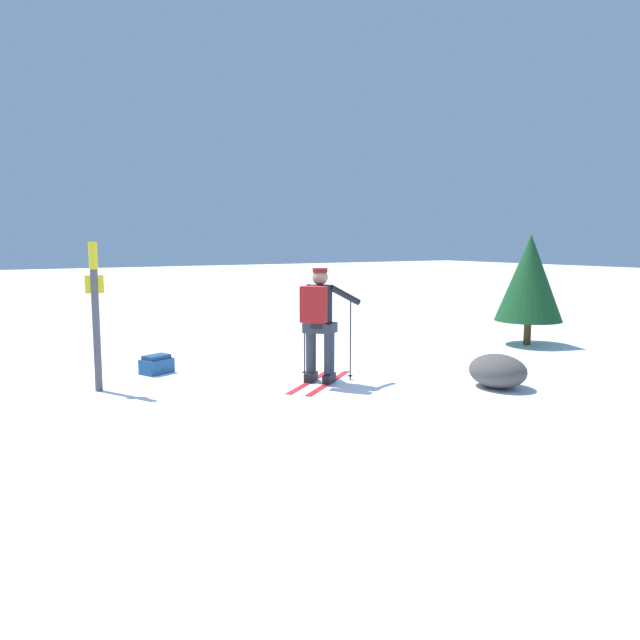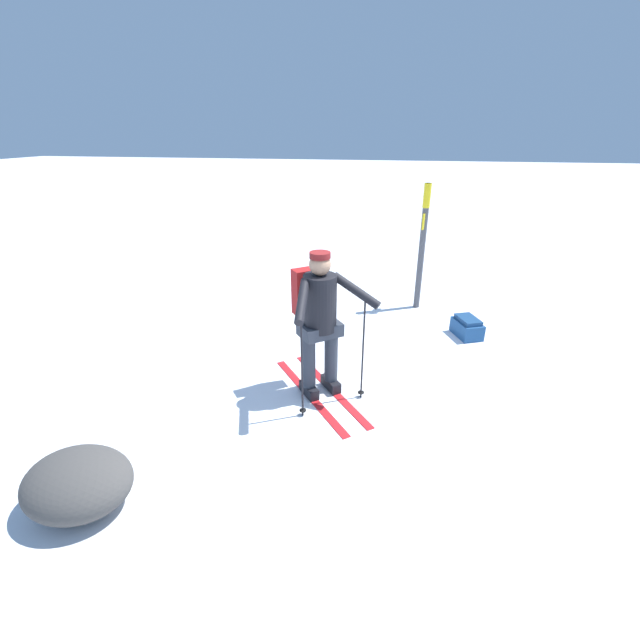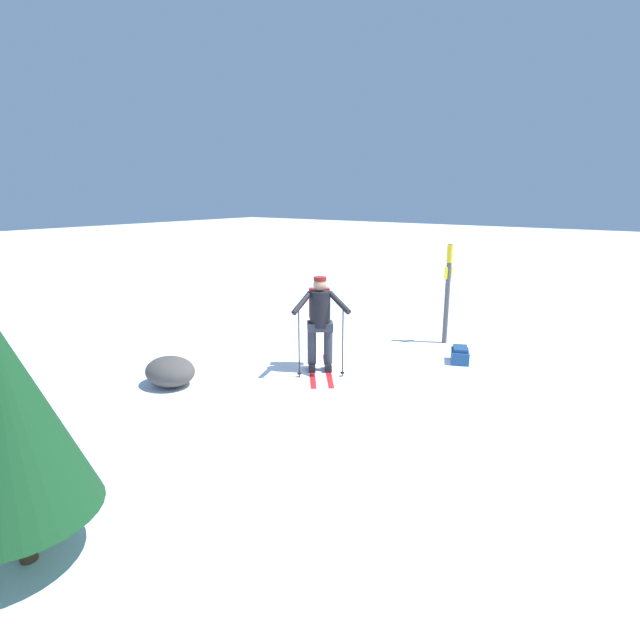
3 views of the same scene
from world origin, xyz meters
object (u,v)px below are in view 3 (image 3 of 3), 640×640
dropped_backpack (460,355)px  rock_boulder (170,371)px  pine_tree (5,417)px  skier (320,317)px  trail_marker (448,286)px

dropped_backpack → rock_boulder: (-3.35, -3.77, 0.10)m
pine_tree → skier: bearing=97.8°
trail_marker → dropped_backpack: bearing=-55.1°
dropped_backpack → rock_boulder: rock_boulder is taller
skier → trail_marker: bearing=68.1°
trail_marker → rock_boulder: 5.53m
dropped_backpack → pine_tree: size_ratio=0.25×
rock_boulder → pine_tree: bearing=-55.2°
skier → pine_tree: bearing=-82.2°
skier → dropped_backpack: skier is taller
skier → pine_tree: 5.23m
dropped_backpack → trail_marker: size_ratio=0.27×
pine_tree → rock_boulder: bearing=124.8°
dropped_backpack → trail_marker: 1.60m
trail_marker → pine_tree: 7.99m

